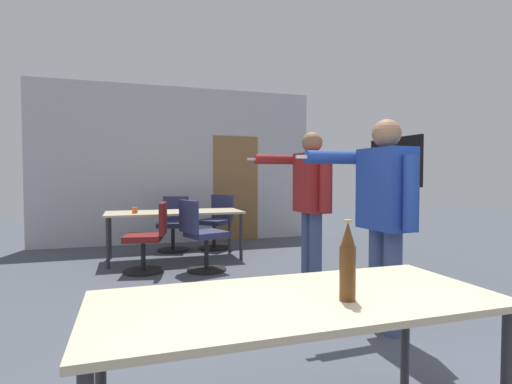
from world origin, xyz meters
The scene contains 12 objects.
back_wall centered at (0.03, 6.36, 1.46)m, with size 5.25×0.12×2.94m.
conference_table_near centered at (-0.25, 0.27, 0.66)m, with size 1.79×0.78×0.73m.
conference_table_far centered at (-0.27, 4.77, 0.67)m, with size 2.00×0.82×0.73m.
tv_screen centered at (2.08, 2.68, 1.03)m, with size 0.44×0.92×1.72m.
person_right_polo centered at (1.01, 1.40, 1.03)m, with size 0.80×0.69×1.72m.
person_far_watching centered at (1.02, 2.77, 1.06)m, with size 0.82×0.68×1.76m.
office_chair_far_left centered at (-0.03, 3.87, 0.45)m, with size 0.64×0.59×0.95m.
office_chair_mid_tucked centered at (-0.69, 4.06, 0.42)m, with size 0.60×0.54×0.92m.
office_chair_far_right centered at (0.53, 5.50, 0.44)m, with size 0.69×0.68×0.93m.
office_chair_side_rolled centered at (-0.20, 5.54, 0.42)m, with size 0.59×0.63×0.91m.
beer_bottle centered at (-0.06, 0.16, 0.89)m, with size 0.07×0.07×0.35m.
drink_cup centered at (-0.85, 4.64, 0.77)m, with size 0.08×0.08×0.09m.
Camera 1 is at (-0.95, -1.32, 1.26)m, focal length 28.00 mm.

